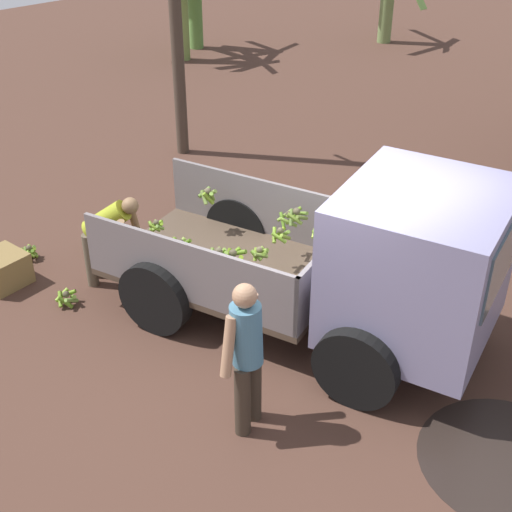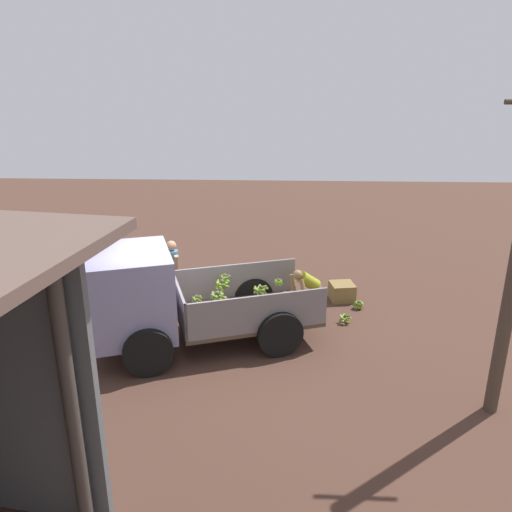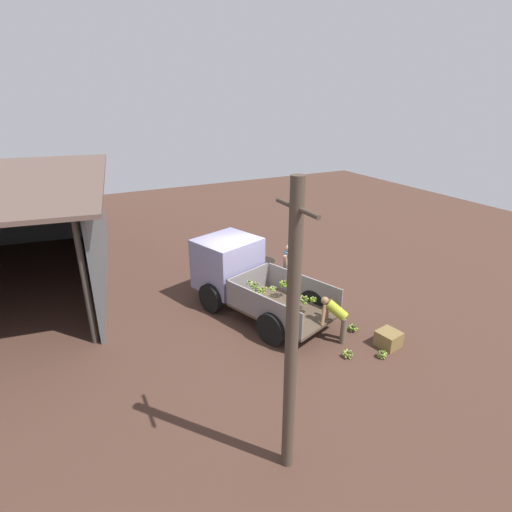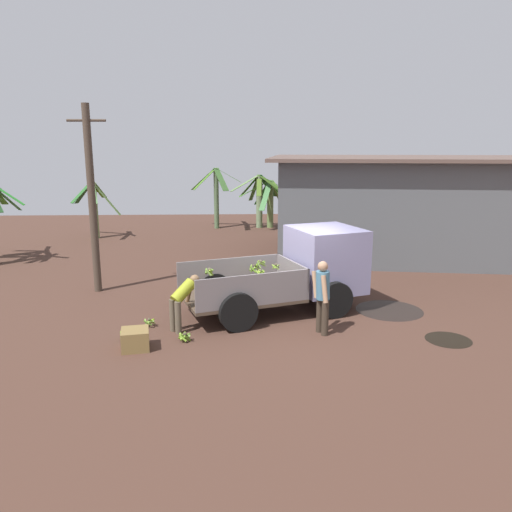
{
  "view_description": "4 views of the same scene",
  "coord_description": "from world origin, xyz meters",
  "px_view_note": "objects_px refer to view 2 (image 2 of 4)",
  "views": [
    {
      "loc": [
        4.36,
        -4.85,
        5.13
      ],
      "look_at": [
        -0.74,
        -0.32,
        0.91
      ],
      "focal_mm": 50.0,
      "sensor_mm": 36.0,
      "label": 1
    },
    {
      "loc": [
        -1.92,
        8.98,
        4.94
      ],
      "look_at": [
        -1.47,
        -0.82,
        1.56
      ],
      "focal_mm": 35.0,
      "sensor_mm": 36.0,
      "label": 2
    },
    {
      "loc": [
        -9.8,
        4.95,
        6.16
      ],
      "look_at": [
        0.45,
        -0.31,
        1.49
      ],
      "focal_mm": 28.0,
      "sensor_mm": 36.0,
      "label": 3
    },
    {
      "loc": [
        -1.42,
        -11.86,
        4.1
      ],
      "look_at": [
        -0.93,
        -0.26,
        1.5
      ],
      "focal_mm": 35.0,
      "sensor_mm": 36.0,
      "label": 4
    }
  ],
  "objects_px": {
    "cargo_truck": "(152,298)",
    "banana_bunch_on_ground_1": "(302,301)",
    "banana_bunch_on_ground_2": "(345,318)",
    "person_worker_loading": "(308,288)",
    "person_foreground_visitor": "(172,272)",
    "banana_bunch_on_ground_3": "(358,304)",
    "wooden_crate_0": "(342,292)",
    "banana_bunch_on_ground_0": "(346,297)"
  },
  "relations": [
    {
      "from": "cargo_truck",
      "to": "banana_bunch_on_ground_3",
      "type": "relative_size",
      "value": 18.94
    },
    {
      "from": "banana_bunch_on_ground_3",
      "to": "banana_bunch_on_ground_2",
      "type": "bearing_deg",
      "value": 62.26
    },
    {
      "from": "banana_bunch_on_ground_2",
      "to": "person_worker_loading",
      "type": "bearing_deg",
      "value": -14.67
    },
    {
      "from": "person_worker_loading",
      "to": "banana_bunch_on_ground_1",
      "type": "height_order",
      "value": "person_worker_loading"
    },
    {
      "from": "banana_bunch_on_ground_1",
      "to": "banana_bunch_on_ground_3",
      "type": "relative_size",
      "value": 1.14
    },
    {
      "from": "banana_bunch_on_ground_0",
      "to": "banana_bunch_on_ground_1",
      "type": "height_order",
      "value": "banana_bunch_on_ground_0"
    },
    {
      "from": "banana_bunch_on_ground_0",
      "to": "banana_bunch_on_ground_3",
      "type": "relative_size",
      "value": 1.05
    },
    {
      "from": "person_worker_loading",
      "to": "cargo_truck",
      "type": "bearing_deg",
      "value": -15.74
    },
    {
      "from": "person_foreground_visitor",
      "to": "banana_bunch_on_ground_0",
      "type": "xyz_separation_m",
      "value": [
        -4.03,
        -0.58,
        -0.79
      ]
    },
    {
      "from": "person_foreground_visitor",
      "to": "banana_bunch_on_ground_3",
      "type": "distance_m",
      "value": 4.36
    },
    {
      "from": "banana_bunch_on_ground_0",
      "to": "banana_bunch_on_ground_1",
      "type": "xyz_separation_m",
      "value": [
        1.04,
        0.25,
        -0.01
      ]
    },
    {
      "from": "cargo_truck",
      "to": "banana_bunch_on_ground_3",
      "type": "distance_m",
      "value": 4.84
    },
    {
      "from": "person_worker_loading",
      "to": "wooden_crate_0",
      "type": "height_order",
      "value": "person_worker_loading"
    },
    {
      "from": "banana_bunch_on_ground_2",
      "to": "wooden_crate_0",
      "type": "height_order",
      "value": "wooden_crate_0"
    },
    {
      "from": "person_foreground_visitor",
      "to": "person_worker_loading",
      "type": "bearing_deg",
      "value": -27.68
    },
    {
      "from": "banana_bunch_on_ground_1",
      "to": "banana_bunch_on_ground_3",
      "type": "bearing_deg",
      "value": 173.38
    },
    {
      "from": "banana_bunch_on_ground_1",
      "to": "banana_bunch_on_ground_3",
      "type": "height_order",
      "value": "banana_bunch_on_ground_3"
    },
    {
      "from": "person_foreground_visitor",
      "to": "banana_bunch_on_ground_0",
      "type": "bearing_deg",
      "value": -12.66
    },
    {
      "from": "person_worker_loading",
      "to": "banana_bunch_on_ground_3",
      "type": "relative_size",
      "value": 4.83
    },
    {
      "from": "wooden_crate_0",
      "to": "banana_bunch_on_ground_1",
      "type": "bearing_deg",
      "value": 20.63
    },
    {
      "from": "banana_bunch_on_ground_0",
      "to": "cargo_truck",
      "type": "bearing_deg",
      "value": 30.99
    },
    {
      "from": "cargo_truck",
      "to": "person_worker_loading",
      "type": "xyz_separation_m",
      "value": [
        -3.08,
        -1.48,
        -0.35
      ]
    },
    {
      "from": "person_worker_loading",
      "to": "banana_bunch_on_ground_1",
      "type": "relative_size",
      "value": 4.23
    },
    {
      "from": "wooden_crate_0",
      "to": "banana_bunch_on_ground_0",
      "type": "bearing_deg",
      "value": 123.98
    },
    {
      "from": "banana_bunch_on_ground_1",
      "to": "wooden_crate_0",
      "type": "bearing_deg",
      "value": -159.37
    },
    {
      "from": "cargo_truck",
      "to": "person_foreground_visitor",
      "type": "distance_m",
      "value": 1.85
    },
    {
      "from": "banana_bunch_on_ground_1",
      "to": "wooden_crate_0",
      "type": "distance_m",
      "value": 1.04
    },
    {
      "from": "banana_bunch_on_ground_0",
      "to": "banana_bunch_on_ground_2",
      "type": "distance_m",
      "value": 1.17
    },
    {
      "from": "person_foreground_visitor",
      "to": "banana_bunch_on_ground_3",
      "type": "height_order",
      "value": "person_foreground_visitor"
    },
    {
      "from": "cargo_truck",
      "to": "banana_bunch_on_ground_1",
      "type": "distance_m",
      "value": 3.83
    },
    {
      "from": "cargo_truck",
      "to": "banana_bunch_on_ground_0",
      "type": "height_order",
      "value": "cargo_truck"
    },
    {
      "from": "person_foreground_visitor",
      "to": "wooden_crate_0",
      "type": "relative_size",
      "value": 3.0
    },
    {
      "from": "person_foreground_visitor",
      "to": "banana_bunch_on_ground_1",
      "type": "bearing_deg",
      "value": -14.56
    },
    {
      "from": "banana_bunch_on_ground_3",
      "to": "banana_bunch_on_ground_0",
      "type": "bearing_deg",
      "value": -58.07
    },
    {
      "from": "cargo_truck",
      "to": "banana_bunch_on_ground_1",
      "type": "bearing_deg",
      "value": -162.96
    },
    {
      "from": "banana_bunch_on_ground_0",
      "to": "banana_bunch_on_ground_3",
      "type": "bearing_deg",
      "value": 121.93
    },
    {
      "from": "banana_bunch_on_ground_2",
      "to": "banana_bunch_on_ground_3",
      "type": "distance_m",
      "value": 0.86
    },
    {
      "from": "banana_bunch_on_ground_2",
      "to": "banana_bunch_on_ground_3",
      "type": "xyz_separation_m",
      "value": [
        -0.4,
        -0.76,
        -0.01
      ]
    },
    {
      "from": "cargo_truck",
      "to": "person_foreground_visitor",
      "type": "relative_size",
      "value": 2.91
    },
    {
      "from": "person_foreground_visitor",
      "to": "wooden_crate_0",
      "type": "distance_m",
      "value": 4.07
    },
    {
      "from": "banana_bunch_on_ground_1",
      "to": "banana_bunch_on_ground_3",
      "type": "xyz_separation_m",
      "value": [
        -1.29,
        0.15,
        -0.0
      ]
    },
    {
      "from": "banana_bunch_on_ground_0",
      "to": "banana_bunch_on_ground_2",
      "type": "relative_size",
      "value": 1.0
    }
  ]
}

